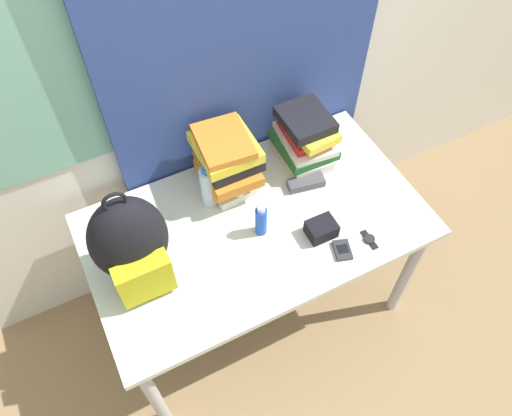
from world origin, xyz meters
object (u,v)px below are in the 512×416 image
object	(u,v)px
book_stack_center	(304,138)
sports_bottle	(237,176)
sunglasses_case	(306,183)
book_stack_left	(227,161)
water_bottle	(208,187)
wristwatch	(369,239)
camera_pouch	(321,229)
cell_phone	(342,250)
sunscreen_bottle	(260,221)
backpack	(130,243)

from	to	relation	value
book_stack_center	sports_bottle	xyz separation A→B (m)	(-0.34, -0.07, 0.01)
sports_bottle	sunglasses_case	xyz separation A→B (m)	(0.27, -0.08, -0.11)
book_stack_center	sunglasses_case	distance (m)	0.19
book_stack_left	water_bottle	distance (m)	0.13
sunglasses_case	wristwatch	distance (m)	0.35
camera_pouch	cell_phone	bearing A→B (deg)	-73.12
book_stack_left	sports_bottle	size ratio (longest dim) A/B	1.06
book_stack_left	sunscreen_bottle	xyz separation A→B (m)	(0.01, -0.27, -0.07)
sunscreen_bottle	book_stack_left	bearing A→B (deg)	92.35
water_bottle	sports_bottle	xyz separation A→B (m)	(0.11, -0.02, 0.02)
cell_phone	sports_bottle	bearing A→B (deg)	119.80
wristwatch	sunglasses_case	bearing A→B (deg)	103.73
cell_phone	water_bottle	bearing A→B (deg)	128.97
backpack	camera_pouch	distance (m)	0.70
book_stack_left	sports_bottle	bearing A→B (deg)	-84.44
sports_bottle	book_stack_center	bearing A→B (deg)	11.29
book_stack_center	wristwatch	distance (m)	0.50
backpack	book_stack_left	bearing A→B (deg)	26.15
sports_bottle	sunscreen_bottle	xyz separation A→B (m)	(0.00, -0.19, -0.05)
camera_pouch	book_stack_left	bearing A→B (deg)	119.07
backpack	wristwatch	bearing A→B (deg)	-18.02
sports_bottle	cell_phone	bearing A→B (deg)	-60.20
book_stack_center	sports_bottle	size ratio (longest dim) A/B	1.06
camera_pouch	wristwatch	bearing A→B (deg)	-35.80
book_stack_left	sports_bottle	distance (m)	0.08
cell_phone	wristwatch	size ratio (longest dim) A/B	1.09
book_stack_left	cell_phone	world-z (taller)	book_stack_left
sports_bottle	camera_pouch	xyz separation A→B (m)	(0.20, -0.31, -0.09)
book_stack_center	camera_pouch	bearing A→B (deg)	-110.07
book_stack_left	cell_phone	xyz separation A→B (m)	(0.24, -0.48, -0.14)
sunglasses_case	wristwatch	bearing A→B (deg)	-76.27
book_stack_center	water_bottle	bearing A→B (deg)	-173.78
book_stack_left	wristwatch	world-z (taller)	book_stack_left
backpack	sports_bottle	world-z (taller)	backpack
sports_bottle	sunscreen_bottle	world-z (taller)	sports_bottle
sports_bottle	sunglasses_case	bearing A→B (deg)	-16.36
backpack	book_stack_center	bearing A→B (deg)	15.26
sunglasses_case	wristwatch	size ratio (longest dim) A/B	1.75
camera_pouch	sports_bottle	bearing A→B (deg)	123.55
book_stack_left	book_stack_center	xyz separation A→B (m)	(0.35, -0.00, -0.03)
backpack	wristwatch	size ratio (longest dim) A/B	4.94
backpack	sunglasses_case	distance (m)	0.75
sports_bottle	camera_pouch	bearing A→B (deg)	-56.45
wristwatch	book_stack_center	bearing A→B (deg)	91.43
backpack	water_bottle	distance (m)	0.40
water_bottle	sports_bottle	bearing A→B (deg)	-9.45
sunscreen_bottle	camera_pouch	xyz separation A→B (m)	(0.20, -0.11, -0.04)
water_bottle	wristwatch	bearing A→B (deg)	-42.99
sunglasses_case	camera_pouch	world-z (taller)	camera_pouch
backpack	sunglasses_case	xyz separation A→B (m)	(0.73, 0.07, -0.17)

